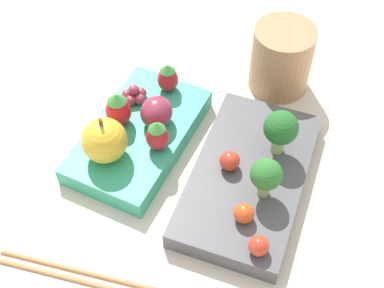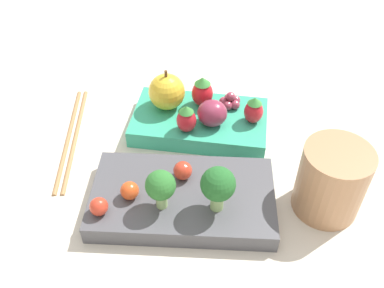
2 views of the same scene
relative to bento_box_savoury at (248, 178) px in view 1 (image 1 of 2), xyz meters
The scene contains 16 objects.
ground_plane 0.08m from the bento_box_savoury, 81.36° to the right, with size 4.00×4.00×0.00m, color beige.
bento_box_savoury is the anchor object (origin of this frame).
bento_box_fruit 0.14m from the bento_box_savoury, 91.08° to the right, with size 0.19×0.11×0.03m.
broccoli_floret_0 0.07m from the bento_box_savoury, 157.36° to the left, with size 0.04×0.04×0.06m.
broccoli_floret_1 0.05m from the bento_box_savoury, 49.04° to the left, with size 0.03×0.03×0.05m.
cherry_tomato_0 0.06m from the bento_box_savoury, 14.96° to the left, with size 0.02×0.02×0.02m.
cherry_tomato_1 0.03m from the bento_box_savoury, 82.08° to the right, with size 0.02×0.02×0.02m.
cherry_tomato_2 0.10m from the bento_box_savoury, 25.94° to the left, with size 0.02×0.02×0.02m.
apple 0.16m from the bento_box_savoury, 73.50° to the right, with size 0.05×0.05×0.06m.
strawberry_0 0.16m from the bento_box_savoury, 118.95° to the right, with size 0.03×0.03×0.04m.
strawberry_1 0.17m from the bento_box_savoury, 91.02° to the right, with size 0.03×0.03×0.05m.
strawberry_2 0.11m from the bento_box_savoury, 83.37° to the right, with size 0.03×0.03×0.04m.
plum 0.13m from the bento_box_savoury, 99.64° to the right, with size 0.04×0.04×0.04m.
grape_cluster 0.17m from the bento_box_savoury, 104.40° to the right, with size 0.03×0.03×0.02m.
drinking_cup 0.17m from the bento_box_savoury, behind, with size 0.08×0.08×0.09m.
chopsticks_pair 0.20m from the bento_box_savoury, 29.20° to the right, with size 0.05×0.21×0.01m.
Camera 1 is at (0.33, 0.16, 0.50)m, focal length 50.00 mm.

